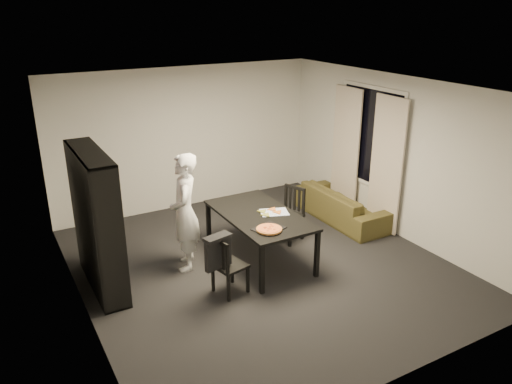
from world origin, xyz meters
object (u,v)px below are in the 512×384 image
bookshelf (97,221)px  chair_right (291,210)px  pepperoni_pizza (269,229)px  sofa (342,204)px  dining_table (259,218)px  chair_left (225,262)px  baking_tray (269,228)px  person (185,212)px

bookshelf → chair_right: bookshelf is taller
pepperoni_pizza → sofa: size_ratio=0.18×
dining_table → pepperoni_pizza: 0.60m
chair_left → bookshelf: bearing=40.2°
chair_left → chair_right: bearing=-71.7°
chair_right → sofa: (1.22, 0.20, -0.22)m
bookshelf → chair_right: bearing=-0.8°
dining_table → chair_right: size_ratio=2.02×
chair_right → baking_tray: (-0.95, -0.89, 0.24)m
sofa → person: bearing=94.5°
pepperoni_pizza → sofa: bearing=27.5°
baking_tray → chair_right: bearing=43.0°
dining_table → baking_tray: size_ratio=4.45×
dining_table → person: 1.09m
chair_right → chair_left: bearing=-80.7°
baking_tray → dining_table: bearing=73.9°
dining_table → bookshelf: bearing=169.3°
chair_left → chair_right: 1.94m
person → pepperoni_pizza: person is taller
chair_left → person: size_ratio=0.48×
dining_table → chair_right: (0.80, 0.37, -0.17)m
chair_left → sofa: (2.88, 1.19, -0.19)m
person → pepperoni_pizza: 1.24m
person → sofa: 3.11m
bookshelf → chair_right: size_ratio=2.16×
chair_right → sofa: chair_right is taller
chair_right → sofa: 1.25m
baking_tray → sofa: baking_tray is taller
dining_table → chair_right: chair_right is taller
chair_right → person: 1.86m
dining_table → chair_left: chair_left is taller
person → baking_tray: (0.88, -0.84, -0.11)m
person → sofa: person is taller
bookshelf → baking_tray: bookshelf is taller
dining_table → person: person is taller
chair_left → baking_tray: size_ratio=2.06×
dining_table → chair_left: size_ratio=2.16×
bookshelf → chair_right: (3.02, -0.04, -0.45)m
person → sofa: bearing=117.2°
person → sofa: (3.04, 0.24, -0.58)m
bookshelf → dining_table: bookshelf is taller
sofa → bookshelf: bearing=92.1°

